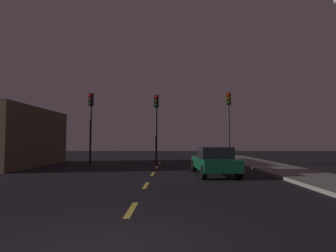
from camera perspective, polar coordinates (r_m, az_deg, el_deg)
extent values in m
plane|color=black|center=(11.47, -4.38, -11.91)|extent=(80.00, 80.00, 0.00)
cube|color=gray|center=(13.12, 30.94, -10.03)|extent=(3.00, 40.00, 0.15)
cube|color=#EACC4C|center=(7.17, -7.72, -17.05)|extent=(0.16, 1.60, 0.01)
cube|color=#EACC4C|center=(10.88, -4.67, -12.35)|extent=(0.16, 1.60, 0.01)
cube|color=#EACC4C|center=(14.63, -3.22, -10.04)|extent=(0.16, 1.60, 0.01)
cube|color=#EACC4C|center=(18.40, -2.37, -8.67)|extent=(0.16, 1.60, 0.01)
cube|color=#EACC4C|center=(22.18, -1.82, -7.76)|extent=(0.16, 1.60, 0.01)
cylinder|color=black|center=(20.26, -15.99, -0.69)|extent=(0.14, 0.14, 5.21)
cube|color=black|center=(20.47, -15.90, 5.35)|extent=(0.32, 0.24, 0.90)
sphere|color=red|center=(20.36, -16.01, 6.25)|extent=(0.20, 0.20, 0.20)
sphere|color=#3F2D0C|center=(20.32, -16.03, 5.42)|extent=(0.20, 0.20, 0.20)
sphere|color=#0C3319|center=(20.27, -16.04, 4.58)|extent=(0.20, 0.20, 0.20)
cylinder|color=black|center=(19.42, -2.47, -0.89)|extent=(0.14, 0.14, 5.08)
cube|color=black|center=(19.62, -2.46, 5.22)|extent=(0.32, 0.24, 0.90)
sphere|color=red|center=(19.51, -2.48, 6.16)|extent=(0.20, 0.20, 0.20)
sphere|color=#3F2D0C|center=(19.46, -2.48, 5.29)|extent=(0.20, 0.20, 0.20)
sphere|color=#0C3319|center=(19.42, -2.49, 4.42)|extent=(0.20, 0.20, 0.20)
cylinder|color=#2D2D30|center=(19.81, 12.67, -0.61)|extent=(0.14, 0.14, 5.26)
cube|color=#382D0C|center=(20.03, 12.59, 5.63)|extent=(0.32, 0.24, 0.90)
sphere|color=red|center=(19.93, 12.67, 6.56)|extent=(0.20, 0.20, 0.20)
sphere|color=#3F2D0C|center=(19.88, 12.69, 5.70)|extent=(0.20, 0.20, 0.20)
sphere|color=#0C3319|center=(19.83, 12.70, 4.85)|extent=(0.20, 0.20, 0.20)
cube|color=#0F4C2D|center=(14.31, 9.62, -7.73)|extent=(1.97, 4.54, 0.57)
cube|color=black|center=(14.06, 9.78, -5.50)|extent=(1.63, 2.08, 0.56)
cylinder|color=black|center=(15.85, 5.48, -8.36)|extent=(0.25, 0.65, 0.64)
cylinder|color=black|center=(16.15, 11.26, -8.22)|extent=(0.25, 0.65, 0.64)
cylinder|color=black|center=(12.55, 7.53, -9.68)|extent=(0.25, 0.65, 0.64)
cylinder|color=black|center=(12.91, 14.75, -9.41)|extent=(0.25, 0.65, 0.64)
cube|color=brown|center=(22.13, -31.39, -2.04)|extent=(5.54, 8.46, 4.06)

